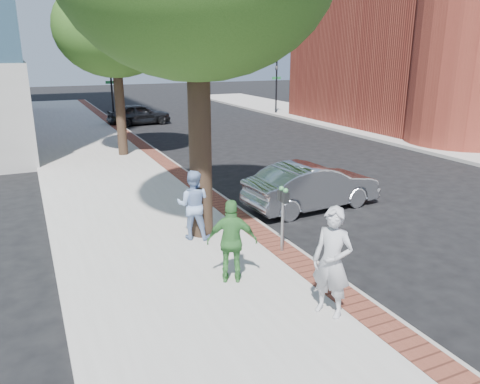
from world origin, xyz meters
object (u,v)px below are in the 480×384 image
person_officer (193,205)px  person_green (232,241)px  parking_meter (283,206)px  person_gray (332,262)px  sedan_silver (312,186)px  bg_car (139,114)px

person_officer → person_green: bearing=119.2°
parking_meter → person_officer: 2.17m
person_gray → sedan_silver: (3.04, 5.22, -0.42)m
bg_car → person_gray: bearing=170.7°
person_gray → parking_meter: bearing=139.4°
person_green → bg_car: (3.24, 21.85, -0.31)m
parking_meter → person_green: 1.79m
person_officer → person_green: size_ratio=1.01×
person_gray → bg_car: 23.71m
sedan_silver → person_officer: bearing=100.7°
person_officer → bg_car: bearing=-68.7°
person_gray → bg_car: bearing=146.0°
person_green → parking_meter: bearing=-127.8°
person_officer → sedan_silver: (4.00, 1.09, -0.31)m
person_green → bg_car: 22.09m
parking_meter → person_gray: 2.64m
person_green → bg_car: size_ratio=0.42×
parking_meter → person_gray: (-0.55, -2.58, -0.12)m
person_gray → person_officer: size_ratio=1.14×
sedan_silver → bg_car: size_ratio=1.05×
parking_meter → person_officer: size_ratio=0.90×
person_gray → person_green: bearing=-178.4°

